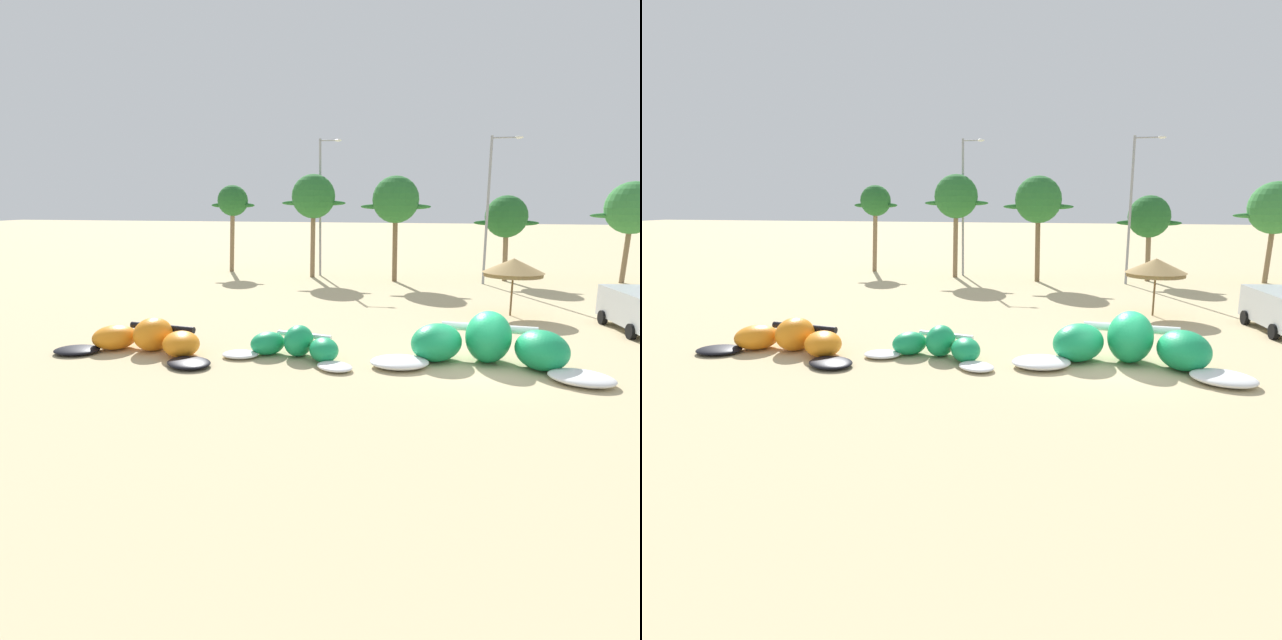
# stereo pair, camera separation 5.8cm
# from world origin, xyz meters

# --- Properties ---
(ground_plane) EXTENTS (260.00, 260.00, 0.00)m
(ground_plane) POSITION_xyz_m (0.00, 0.00, 0.00)
(ground_plane) COLOR #C6B284
(kite_far_left) EXTENTS (7.18, 3.74, 1.31)m
(kite_far_left) POSITION_xyz_m (-12.70, -0.87, 0.50)
(kite_far_left) COLOR black
(kite_far_left) RESTS_ON ground
(kite_left) EXTENTS (5.47, 3.10, 1.21)m
(kite_left) POSITION_xyz_m (-6.82, -0.34, 0.46)
(kite_left) COLOR white
(kite_left) RESTS_ON ground
(kite_left_of_center) EXTENTS (8.52, 4.26, 1.91)m
(kite_left_of_center) POSITION_xyz_m (0.24, 0.27, 0.73)
(kite_left_of_center) COLOR white
(kite_left_of_center) RESTS_ON ground
(beach_umbrella_near_van) EXTENTS (3.10, 3.10, 2.98)m
(beach_umbrella_near_van) POSITION_xyz_m (2.09, 9.75, 2.52)
(beach_umbrella_near_van) COLOR brown
(beach_umbrella_near_van) RESTS_ON ground
(parked_van) EXTENTS (2.66, 4.98, 1.84)m
(parked_van) POSITION_xyz_m (7.36, 7.29, 1.09)
(parked_van) COLOR #B2B7BC
(parked_van) RESTS_ON ground
(palm_leftmost) EXTENTS (3.77, 2.51, 7.13)m
(palm_leftmost) POSITION_xyz_m (-18.60, 23.85, 5.72)
(palm_leftmost) COLOR #7F6647
(palm_leftmost) RESTS_ON ground
(palm_left) EXTENTS (4.98, 3.32, 7.85)m
(palm_left) POSITION_xyz_m (-11.29, 21.84, 6.11)
(palm_left) COLOR #7F6647
(palm_left) RESTS_ON ground
(palm_left_of_gap) EXTENTS (5.07, 3.38, 7.63)m
(palm_left_of_gap) POSITION_xyz_m (-4.98, 20.92, 5.88)
(palm_left_of_gap) COLOR brown
(palm_left_of_gap) RESTS_ON ground
(palm_center_left) EXTENTS (4.58, 3.06, 6.26)m
(palm_center_left) POSITION_xyz_m (2.92, 22.86, 4.67)
(palm_center_left) COLOR #7F6647
(palm_center_left) RESTS_ON ground
(palm_center_right) EXTENTS (5.53, 3.69, 7.22)m
(palm_center_right) POSITION_xyz_m (11.47, 23.64, 5.32)
(palm_center_right) COLOR #7F6647
(palm_center_right) RESTS_ON ground
(lamppost_west) EXTENTS (1.77, 0.24, 10.49)m
(lamppost_west) POSITION_xyz_m (-10.89, 22.96, 5.79)
(lamppost_west) COLOR gray
(lamppost_west) RESTS_ON ground
(lamppost_west_center) EXTENTS (2.14, 0.24, 10.20)m
(lamppost_west_center) POSITION_xyz_m (1.59, 20.96, 5.69)
(lamppost_west_center) COLOR gray
(lamppost_west_center) RESTS_ON ground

